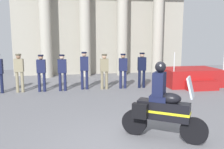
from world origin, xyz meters
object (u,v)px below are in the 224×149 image
at_px(officer_in_row_3, 62,70).
at_px(officer_in_row_5, 104,69).
at_px(officer_in_row_4, 84,67).
at_px(reviewing_stand, 191,77).
at_px(officer_in_row_7, 142,67).
at_px(officer_in_row_2, 41,70).
at_px(motorcycle_with_rider, 160,107).
at_px(officer_in_row_1, 19,70).
at_px(officer_in_row_6, 123,68).

relative_size(officer_in_row_3, officer_in_row_5, 1.00).
distance_m(officer_in_row_3, officer_in_row_5, 1.92).
height_order(officer_in_row_3, officer_in_row_5, officer_in_row_3).
bearing_deg(officer_in_row_4, reviewing_stand, -176.32).
bearing_deg(reviewing_stand, officer_in_row_7, -177.58).
bearing_deg(officer_in_row_2, officer_in_row_4, -171.19).
relative_size(officer_in_row_4, motorcycle_with_rider, 0.92).
bearing_deg(officer_in_row_5, officer_in_row_4, -5.04).
height_order(reviewing_stand, officer_in_row_4, reviewing_stand).
xyz_separation_m(officer_in_row_2, officer_in_row_4, (1.92, 0.16, 0.05)).
relative_size(reviewing_stand, officer_in_row_4, 1.53).
distance_m(officer_in_row_2, motorcycle_with_rider, 6.70).
relative_size(officer_in_row_4, officer_in_row_7, 1.03).
bearing_deg(officer_in_row_1, officer_in_row_6, -175.96).
relative_size(reviewing_stand, officer_in_row_2, 1.62).
bearing_deg(motorcycle_with_rider, reviewing_stand, 91.03).
height_order(officer_in_row_5, motorcycle_with_rider, motorcycle_with_rider).
xyz_separation_m(officer_in_row_2, officer_in_row_6, (3.73, 0.04, -0.00)).
relative_size(officer_in_row_1, officer_in_row_6, 1.03).
distance_m(officer_in_row_2, officer_in_row_3, 0.91).
bearing_deg(officer_in_row_4, officer_in_row_2, 8.81).
height_order(officer_in_row_1, officer_in_row_2, officer_in_row_1).
relative_size(officer_in_row_2, officer_in_row_4, 0.95).
bearing_deg(officer_in_row_6, officer_in_row_7, -177.35).
height_order(officer_in_row_5, officer_in_row_6, officer_in_row_6).
xyz_separation_m(reviewing_stand, officer_in_row_7, (-2.60, -0.11, 0.58)).
height_order(officer_in_row_3, officer_in_row_7, officer_in_row_7).
height_order(reviewing_stand, officer_in_row_5, reviewing_stand).
bearing_deg(reviewing_stand, officer_in_row_3, -178.95).
bearing_deg(officer_in_row_5, officer_in_row_6, -174.28).
bearing_deg(officer_in_row_3, motorcycle_with_rider, 116.73).
bearing_deg(officer_in_row_3, officer_in_row_7, -175.89).
xyz_separation_m(reviewing_stand, officer_in_row_1, (-8.19, -0.09, 0.60)).
height_order(officer_in_row_1, officer_in_row_3, officer_in_row_1).
xyz_separation_m(reviewing_stand, officer_in_row_4, (-5.32, 0.03, 0.62)).
bearing_deg(motorcycle_with_rider, officer_in_row_3, 147.03).
distance_m(officer_in_row_1, officer_in_row_4, 2.87).
distance_m(officer_in_row_4, officer_in_row_6, 1.81).
bearing_deg(officer_in_row_5, officer_in_row_7, -175.83).
xyz_separation_m(officer_in_row_4, motorcycle_with_rider, (1.43, -5.96, -0.24)).
xyz_separation_m(officer_in_row_3, officer_in_row_7, (3.73, 0.01, 0.02)).
xyz_separation_m(officer_in_row_2, officer_in_row_7, (4.64, 0.02, 0.02)).
bearing_deg(officer_in_row_7, officer_in_row_2, 4.26).
distance_m(officer_in_row_6, motorcycle_with_rider, 5.86).
xyz_separation_m(officer_in_row_3, officer_in_row_4, (1.00, 0.15, 0.06)).
bearing_deg(officer_in_row_4, motorcycle_with_rider, 107.49).
bearing_deg(officer_in_row_1, officer_in_row_3, -176.78).
distance_m(reviewing_stand, officer_in_row_3, 6.35).
relative_size(officer_in_row_6, officer_in_row_7, 0.98).
bearing_deg(officer_in_row_2, motorcycle_with_rider, 124.00).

